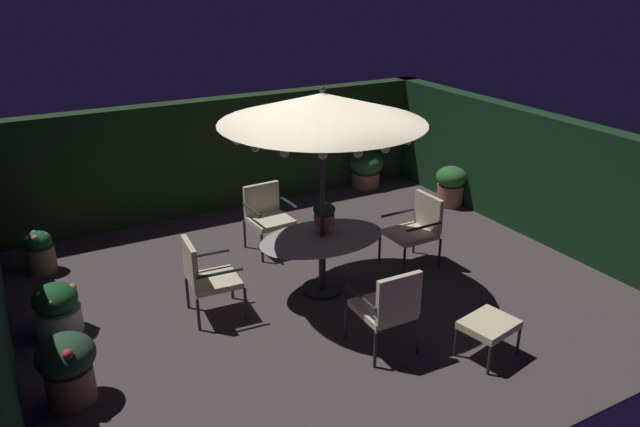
{
  "coord_description": "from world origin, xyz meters",
  "views": [
    {
      "loc": [
        -3.29,
        -6.05,
        3.84
      ],
      "look_at": [
        0.01,
        -0.06,
        1.03
      ],
      "focal_mm": 34.24,
      "sensor_mm": 36.0,
      "label": 1
    }
  ],
  "objects": [
    {
      "name": "ground_plane",
      "position": [
        0.0,
        0.0,
        -0.01
      ],
      "size": [
        7.63,
        6.71,
        0.02
      ],
      "primitive_type": "cube",
      "color": "#463C3C"
    },
    {
      "name": "hedge_backdrop_rear",
      "position": [
        0.0,
        3.2,
        0.92
      ],
      "size": [
        7.63,
        0.3,
        1.85
      ],
      "primitive_type": "cube",
      "color": "#1D3318",
      "rests_on": "ground_plane"
    },
    {
      "name": "hedge_backdrop_right",
      "position": [
        3.67,
        0.0,
        0.92
      ],
      "size": [
        0.3,
        6.71,
        1.85
      ],
      "primitive_type": "cube",
      "color": "#15331A",
      "rests_on": "ground_plane"
    },
    {
      "name": "patio_dining_table",
      "position": [
        0.01,
        -0.12,
        0.6
      ],
      "size": [
        1.61,
        1.07,
        0.74
      ],
      "color": "#2E3032",
      "rests_on": "ground_plane"
    },
    {
      "name": "patio_umbrella",
      "position": [
        0.01,
        -0.12,
        2.32
      ],
      "size": [
        2.4,
        2.4,
        2.57
      ],
      "color": "#2F2930",
      "rests_on": "ground_plane"
    },
    {
      "name": "centerpiece_planter",
      "position": [
        0.1,
        -0.01,
        0.98
      ],
      "size": [
        0.27,
        0.27,
        0.41
      ],
      "color": "#AA614B",
      "rests_on": "patio_dining_table"
    },
    {
      "name": "patio_chair_north",
      "position": [
        -0.07,
        1.34,
        0.54
      ],
      "size": [
        0.64,
        0.62,
        0.93
      ],
      "color": "#2D2E32",
      "rests_on": "ground_plane"
    },
    {
      "name": "patio_chair_northeast",
      "position": [
        -1.46,
        -0.01,
        0.55
      ],
      "size": [
        0.62,
        0.6,
        0.97
      ],
      "color": "#292F2D",
      "rests_on": "ground_plane"
    },
    {
      "name": "patio_chair_east",
      "position": [
        -0.03,
        -1.6,
        0.55
      ],
      "size": [
        0.58,
        0.65,
        0.98
      ],
      "color": "#2E2A34",
      "rests_on": "ground_plane"
    },
    {
      "name": "patio_chair_southeast",
      "position": [
        1.48,
        -0.09,
        0.56
      ],
      "size": [
        0.64,
        0.6,
        0.97
      ],
      "color": "#322931",
      "rests_on": "ground_plane"
    },
    {
      "name": "ottoman_footrest",
      "position": [
        0.84,
        -2.18,
        0.36
      ],
      "size": [
        0.62,
        0.55,
        0.42
      ],
      "color": "#2D312F",
      "rests_on": "ground_plane"
    },
    {
      "name": "potted_plant_front_corner",
      "position": [
        -3.08,
        -0.83,
        0.39
      ],
      "size": [
        0.54,
        0.54,
        0.7
      ],
      "color": "#A67049",
      "rests_on": "ground_plane"
    },
    {
      "name": "potted_plant_right_far",
      "position": [
        -3.03,
        0.46,
        0.29
      ],
      "size": [
        0.51,
        0.51,
        0.6
      ],
      "color": "beige",
      "rests_on": "ground_plane"
    },
    {
      "name": "potted_plant_right_near",
      "position": [
        -3.03,
        2.14,
        0.29
      ],
      "size": [
        0.37,
        0.37,
        0.58
      ],
      "color": "olive",
      "rests_on": "ground_plane"
    },
    {
      "name": "potted_plant_back_center",
      "position": [
        2.59,
        2.89,
        0.36
      ],
      "size": [
        0.63,
        0.63,
        0.67
      ],
      "color": "#AC6A50",
      "rests_on": "ground_plane"
    },
    {
      "name": "potted_plant_back_left",
      "position": [
        3.35,
        1.4,
        0.37
      ],
      "size": [
        0.52,
        0.52,
        0.68
      ],
      "color": "#A26449",
      "rests_on": "ground_plane"
    }
  ]
}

